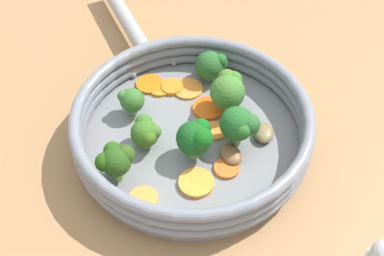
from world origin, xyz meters
TOP-DOWN VIEW (x-y plane):
  - ground_plane at (0.00, 0.00)m, footprint 4.00×4.00m
  - skillet at (0.00, 0.00)m, footprint 0.28×0.28m
  - skillet_rim_wall at (0.00, 0.00)m, footprint 0.29×0.29m
  - skillet_handle at (-0.23, -0.08)m, footprint 0.20×0.09m
  - skillet_rivet_left at (-0.13, -0.02)m, footprint 0.01×0.01m
  - skillet_rivet_right at (-0.11, -0.07)m, footprint 0.01×0.01m
  - carrot_slice_0 at (-0.01, 0.03)m, footprint 0.04×0.04m
  - carrot_slice_1 at (-0.04, 0.02)m, footprint 0.05×0.05m
  - carrot_slice_2 at (-0.09, -0.02)m, footprint 0.03×0.03m
  - carrot_slice_3 at (0.07, 0.00)m, footprint 0.05×0.05m
  - carrot_slice_4 at (-0.09, -0.05)m, footprint 0.05×0.05m
  - carrot_slice_5 at (-0.08, -0.04)m, footprint 0.04×0.04m
  - carrot_slice_6 at (0.09, -0.06)m, footprint 0.04×0.04m
  - carrot_slice_7 at (-0.08, 0.00)m, footprint 0.06×0.06m
  - carrot_slice_8 at (0.05, 0.04)m, footprint 0.04×0.04m
  - broccoli_floret_0 at (0.01, -0.06)m, footprint 0.04×0.04m
  - broccoli_floret_1 at (0.03, 0.00)m, footprint 0.04×0.05m
  - broccoli_floret_2 at (-0.04, 0.05)m, footprint 0.05×0.04m
  - broccoli_floret_3 at (-0.04, -0.07)m, footprint 0.03×0.03m
  - broccoli_floret_4 at (0.06, -0.09)m, footprint 0.04×0.04m
  - broccoli_floret_5 at (0.02, 0.05)m, footprint 0.04×0.05m
  - broccoli_floret_6 at (-0.10, 0.03)m, footprint 0.04×0.04m
  - mushroom_piece_0 at (0.04, 0.04)m, footprint 0.04×0.04m
  - mushroom_piece_1 at (0.01, 0.09)m, footprint 0.04×0.03m

SIDE VIEW (x-z plane):
  - ground_plane at x=0.00m, z-range 0.00..0.00m
  - skillet at x=0.00m, z-range 0.00..0.02m
  - carrot_slice_0 at x=-0.01m, z-range 0.02..0.02m
  - carrot_slice_7 at x=-0.08m, z-range 0.02..0.02m
  - carrot_slice_6 at x=0.09m, z-range 0.02..0.02m
  - carrot_slice_5 at x=-0.08m, z-range 0.02..0.02m
  - carrot_slice_4 at x=-0.09m, z-range 0.02..0.02m
  - carrot_slice_8 at x=0.05m, z-range 0.02..0.02m
  - carrot_slice_1 at x=-0.04m, z-range 0.02..0.02m
  - carrot_slice_3 at x=0.07m, z-range 0.02..0.02m
  - carrot_slice_2 at x=-0.09m, z-range 0.02..0.02m
  - skillet_rivet_left at x=-0.13m, z-range 0.02..0.03m
  - skillet_rivet_right at x=-0.11m, z-range 0.02..0.03m
  - mushroom_piece_0 at x=0.04m, z-range 0.02..0.03m
  - mushroom_piece_1 at x=0.01m, z-range 0.02..0.03m
  - skillet_handle at x=-0.23m, z-range 0.02..0.04m
  - skillet_rim_wall at x=0.00m, z-range 0.02..0.06m
  - broccoli_floret_0 at x=0.01m, z-range 0.02..0.06m
  - broccoli_floret_3 at x=-0.04m, z-range 0.02..0.06m
  - broccoli_floret_6 at x=-0.10m, z-range 0.02..0.06m
  - broccoli_floret_4 at x=0.06m, z-range 0.02..0.07m
  - broccoli_floret_5 at x=0.02m, z-range 0.02..0.08m
  - broccoli_floret_1 at x=0.03m, z-range 0.02..0.08m
  - broccoli_floret_2 at x=-0.04m, z-range 0.02..0.08m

